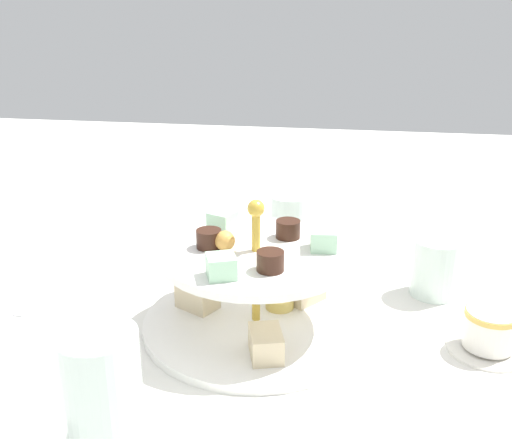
# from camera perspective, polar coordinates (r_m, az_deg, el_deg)

# --- Properties ---
(ground_plane) EXTENTS (2.40, 2.40, 0.00)m
(ground_plane) POSITION_cam_1_polar(r_m,az_deg,el_deg) (0.74, 0.00, -10.21)
(ground_plane) COLOR silver
(tiered_serving_stand) EXTENTS (0.27, 0.27, 0.16)m
(tiered_serving_stand) POSITION_cam_1_polar(r_m,az_deg,el_deg) (0.72, 0.00, -6.97)
(tiered_serving_stand) COLOR white
(tiered_serving_stand) RESTS_ON ground_plane
(water_glass_tall_right) EXTENTS (0.07, 0.07, 0.12)m
(water_glass_tall_right) POSITION_cam_1_polar(r_m,az_deg,el_deg) (0.54, -14.51, -16.25)
(water_glass_tall_right) COLOR silver
(water_glass_tall_right) RESTS_ON ground_plane
(water_glass_short_left) EXTENTS (0.06, 0.06, 0.08)m
(water_glass_short_left) POSITION_cam_1_polar(r_m,az_deg,el_deg) (0.83, 16.88, -4.42)
(water_glass_short_left) COLOR silver
(water_glass_short_left) RESTS_ON ground_plane
(teacup_with_saucer) EXTENTS (0.09, 0.09, 0.05)m
(teacup_with_saucer) POSITION_cam_1_polar(r_m,az_deg,el_deg) (0.73, 21.49, -9.99)
(teacup_with_saucer) COLOR white
(teacup_with_saucer) RESTS_ON ground_plane
(butter_knife_left) EXTENTS (0.17, 0.02, 0.00)m
(butter_knife_left) POSITION_cam_1_polar(r_m,az_deg,el_deg) (0.88, -19.11, -6.01)
(butter_knife_left) COLOR silver
(butter_knife_left) RESTS_ON ground_plane
(water_glass_mid_back) EXTENTS (0.06, 0.06, 0.10)m
(water_glass_mid_back) POSITION_cam_1_polar(r_m,az_deg,el_deg) (0.92, 3.24, -0.52)
(water_glass_mid_back) COLOR silver
(water_glass_mid_back) RESTS_ON ground_plane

